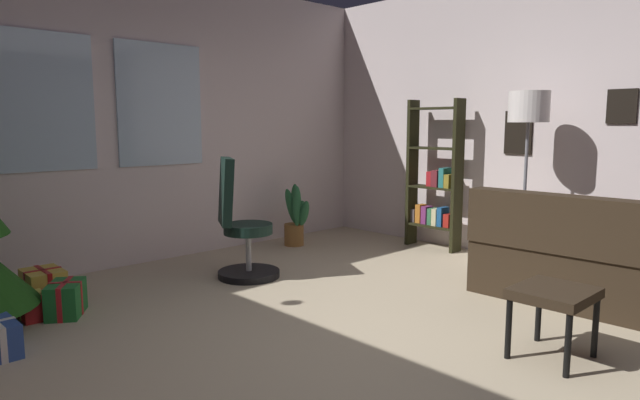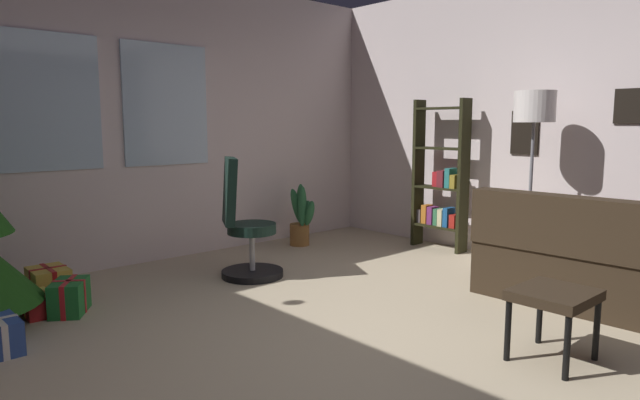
# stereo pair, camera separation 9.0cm
# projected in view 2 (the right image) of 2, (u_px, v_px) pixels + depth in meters

# --- Properties ---
(ground_plane) EXTENTS (5.58, 6.24, 0.10)m
(ground_plane) POSITION_uv_depth(u_px,v_px,m) (392.00, 359.00, 3.41)
(ground_plane) COLOR #C2AF8E
(wall_back_with_windows) EXTENTS (5.58, 0.12, 2.86)m
(wall_back_with_windows) POSITION_uv_depth(u_px,v_px,m) (150.00, 119.00, 5.52)
(wall_back_with_windows) COLOR silver
(wall_back_with_windows) RESTS_ON ground_plane
(wall_right_with_frames) EXTENTS (0.12, 6.24, 2.86)m
(wall_right_with_frames) POSITION_uv_depth(u_px,v_px,m) (596.00, 119.00, 5.09)
(wall_right_with_frames) COLOR silver
(wall_right_with_frames) RESTS_ON ground_plane
(footstool) EXTENTS (0.45, 0.41, 0.43)m
(footstool) POSITION_uv_depth(u_px,v_px,m) (554.00, 300.00, 3.23)
(footstool) COLOR #2E2317
(footstool) RESTS_ON ground_plane
(gift_box_red) EXTENTS (0.32, 0.30, 0.17)m
(gift_box_red) POSITION_uv_depth(u_px,v_px,m) (47.00, 303.00, 4.07)
(gift_box_red) COLOR red
(gift_box_red) RESTS_ON ground_plane
(gift_box_green) EXTENTS (0.37, 0.40, 0.25)m
(gift_box_green) POSITION_uv_depth(u_px,v_px,m) (69.00, 297.00, 4.07)
(gift_box_green) COLOR #1E722D
(gift_box_green) RESTS_ON ground_plane
(gift_box_gold) EXTENTS (0.28, 0.36, 0.25)m
(gift_box_gold) POSITION_uv_depth(u_px,v_px,m) (49.00, 283.00, 4.44)
(gift_box_gold) COLOR gold
(gift_box_gold) RESTS_ON ground_plane
(office_chair) EXTENTS (0.59, 0.57, 1.09)m
(office_chair) POSITION_uv_depth(u_px,v_px,m) (245.00, 232.00, 5.00)
(office_chair) COLOR black
(office_chair) RESTS_ON ground_plane
(bookshelf) EXTENTS (0.18, 0.64, 1.65)m
(bookshelf) POSITION_uv_depth(u_px,v_px,m) (441.00, 183.00, 6.12)
(bookshelf) COLOR black
(bookshelf) RESTS_ON ground_plane
(floor_lamp) EXTENTS (0.36, 0.36, 1.68)m
(floor_lamp) POSITION_uv_depth(u_px,v_px,m) (534.00, 119.00, 5.00)
(floor_lamp) COLOR slate
(floor_lamp) RESTS_ON ground_plane
(potted_plant) EXTENTS (0.37, 0.49, 0.70)m
(potted_plant) POSITION_uv_depth(u_px,v_px,m) (301.00, 218.00, 6.33)
(potted_plant) COLOR olive
(potted_plant) RESTS_ON ground_plane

